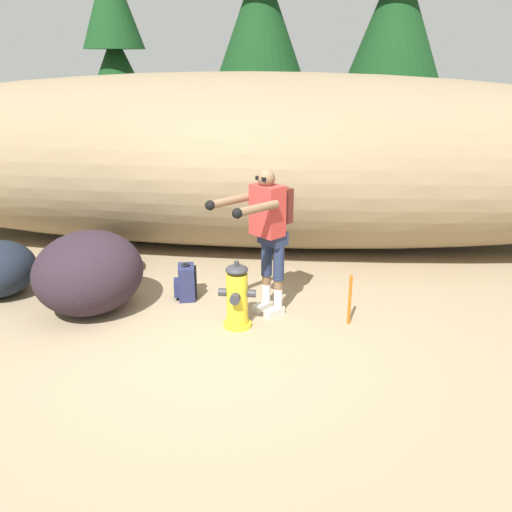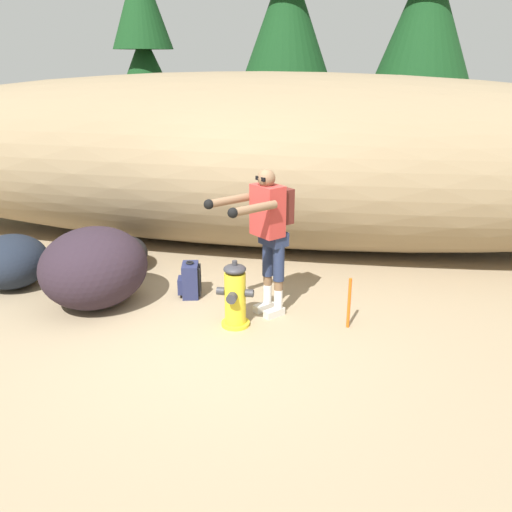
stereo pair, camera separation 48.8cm
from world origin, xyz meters
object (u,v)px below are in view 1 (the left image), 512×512
Objects in this scene: spare_backpack at (186,283)px; boulder_mid at (113,257)px; fire_hydrant at (237,297)px; survey_stake at (350,300)px; boulder_small at (89,273)px; utility_worker at (268,224)px.

spare_backpack is 0.57× the size of boulder_mid.
survey_stake is at bearing 8.57° from fire_hydrant.
boulder_small is at bearing 172.85° from fire_hydrant.
utility_worker is at bearing 169.81° from survey_stake.
fire_hydrant is 1.68× the size of spare_backpack.
utility_worker reaches higher than boulder_small.
utility_worker reaches higher than spare_backpack.
boulder_mid reaches higher than spare_backpack.
boulder_small reaches higher than boulder_mid.
survey_stake is (1.27, 0.19, -0.06)m from fire_hydrant.
spare_backpack is at bearing 23.74° from boulder_small.
utility_worker is 3.73× the size of spare_backpack.
boulder_mid is 3.49m from survey_stake.
boulder_small is (-1.81, 0.23, 0.13)m from fire_hydrant.
utility_worker is 2.92× the size of survey_stake.
utility_worker is at bearing 49.32° from fire_hydrant.
utility_worker is 1.32× the size of boulder_small.
fire_hydrant is at bearing 124.01° from spare_backpack.
boulder_small reaches higher than spare_backpack.
utility_worker is 1.27m from survey_stake.
fire_hydrant is at bearing -171.43° from survey_stake.
boulder_small is at bearing 10.49° from spare_backpack.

